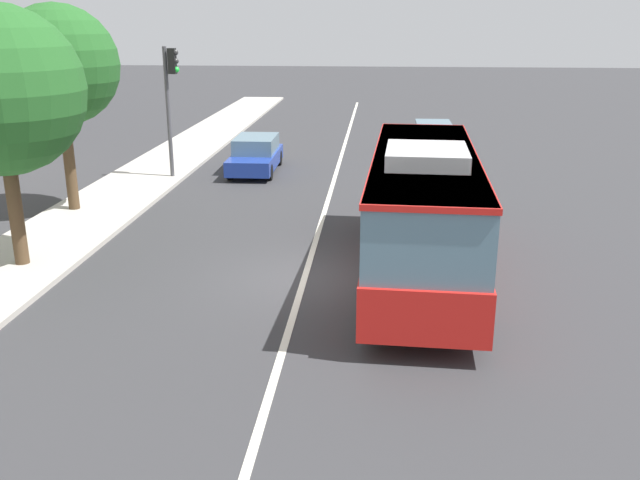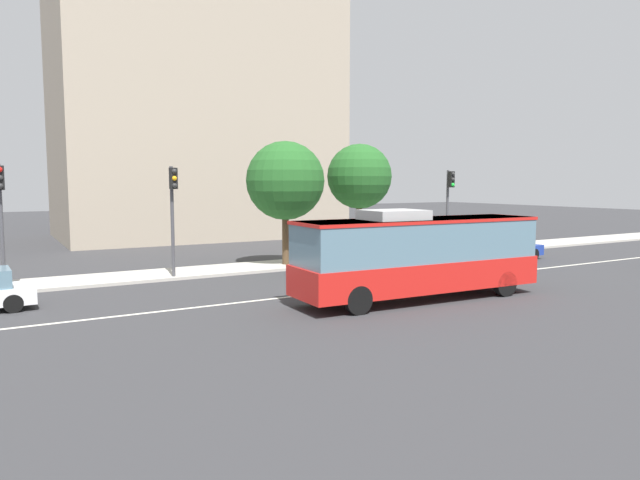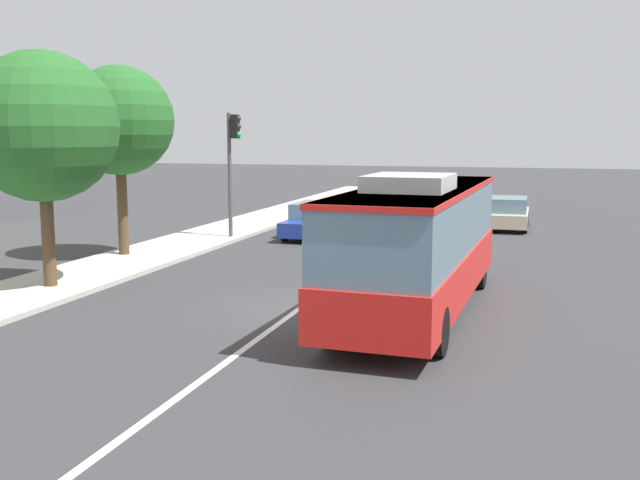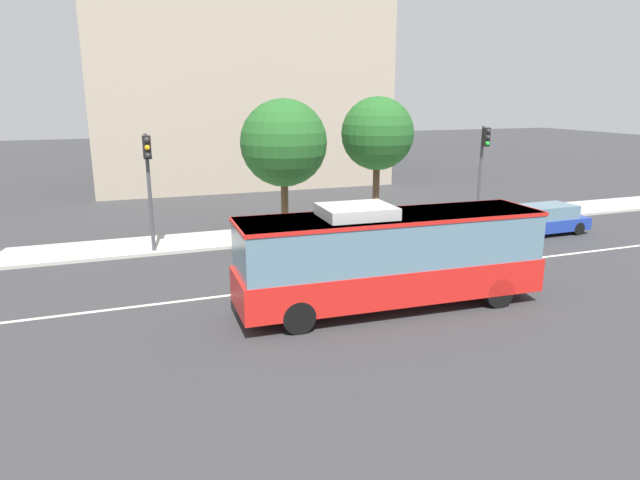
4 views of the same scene
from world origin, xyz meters
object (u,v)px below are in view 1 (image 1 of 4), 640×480
at_px(sedan_blue, 256,155).
at_px(street_tree_kerbside_left, 59,66).
at_px(sedan_beige, 433,137).
at_px(traffic_light_near_corner, 171,90).
at_px(transit_bus, 423,206).

bearing_deg(sedan_blue, street_tree_kerbside_left, -36.06).
distance_m(sedan_blue, sedan_beige, 9.33).
bearing_deg(street_tree_kerbside_left, sedan_blue, -35.22).
xyz_separation_m(sedan_blue, traffic_light_near_corner, (-1.77, 2.95, 2.84)).
height_order(transit_bus, sedan_blue, transit_bus).
bearing_deg(sedan_beige, traffic_light_near_corner, 123.15).
xyz_separation_m(sedan_beige, street_tree_kerbside_left, (-12.14, 12.70, 4.07)).
height_order(transit_bus, sedan_beige, transit_bus).
distance_m(traffic_light_near_corner, street_tree_kerbside_left, 5.71).
relative_size(transit_bus, sedan_blue, 2.23).
distance_m(sedan_blue, street_tree_kerbside_left, 9.47).
distance_m(sedan_blue, traffic_light_near_corner, 4.46).
height_order(transit_bus, street_tree_kerbside_left, street_tree_kerbside_left).
bearing_deg(street_tree_kerbside_left, sedan_beige, -46.28).
bearing_deg(transit_bus, sedan_beige, -2.46).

